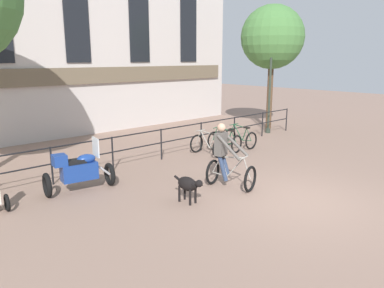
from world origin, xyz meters
name	(u,v)px	position (x,y,z in m)	size (l,w,h in m)	color
ground_plane	(298,201)	(0.00, 0.00, 0.00)	(60.00, 60.00, 0.00)	#8E7060
canal_railing	(161,139)	(0.00, 5.20, 0.71)	(15.05, 0.05, 1.05)	black
cyclist_with_bike	(227,159)	(-0.48, 1.87, 0.76)	(0.94, 1.30, 1.70)	black
dog	(189,185)	(-1.96, 1.72, 0.45)	(0.33, 0.92, 0.64)	black
parked_motorcycle	(79,170)	(-3.47, 4.22, 0.56)	(1.81, 0.90, 1.35)	black
parked_bicycle_near_lamp	(208,145)	(1.55, 4.54, 0.36)	(0.71, 1.14, 0.86)	black
parked_bicycle_mid_left	(225,141)	(2.45, 4.54, 0.36)	(0.79, 1.18, 0.86)	black
parked_bicycle_mid_right	(240,138)	(3.35, 4.54, 0.36)	(0.66, 1.11, 0.86)	black
street_lamp	(270,76)	(6.43, 5.47, 2.55)	(0.28, 0.28, 4.55)	#2D382D
tree_canalside_right	(272,38)	(7.31, 6.07, 4.26)	(2.91, 2.91, 5.74)	brown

